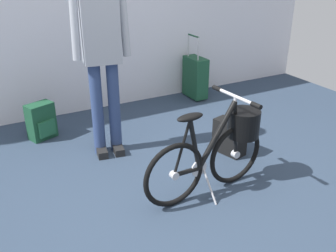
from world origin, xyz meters
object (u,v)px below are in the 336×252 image
object	(u,v)px
visitor_near_wall	(101,42)
rolling_suitcase	(195,77)
handbag_on_floor	(41,121)
backpack_on_floor	(230,137)
folding_bike_foreground	(220,146)

from	to	relation	value
visitor_near_wall	rolling_suitcase	world-z (taller)	visitor_near_wall
visitor_near_wall	rolling_suitcase	bearing A→B (deg)	29.70
visitor_near_wall	handbag_on_floor	world-z (taller)	visitor_near_wall
rolling_suitcase	handbag_on_floor	xyz separation A→B (m)	(-2.03, -0.28, -0.10)
rolling_suitcase	backpack_on_floor	size ratio (longest dim) A/B	2.47
folding_bike_foreground	visitor_near_wall	size ratio (longest dim) A/B	0.62
folding_bike_foreground	rolling_suitcase	distance (m)	2.14
folding_bike_foreground	rolling_suitcase	bearing A→B (deg)	63.18
handbag_on_floor	rolling_suitcase	bearing A→B (deg)	7.87
backpack_on_floor	handbag_on_floor	distance (m)	1.92
rolling_suitcase	handbag_on_floor	world-z (taller)	rolling_suitcase
folding_bike_foreground	handbag_on_floor	size ratio (longest dim) A/B	2.98
backpack_on_floor	handbag_on_floor	bearing A→B (deg)	142.43
folding_bike_foreground	visitor_near_wall	world-z (taller)	visitor_near_wall
rolling_suitcase	handbag_on_floor	bearing A→B (deg)	-172.13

